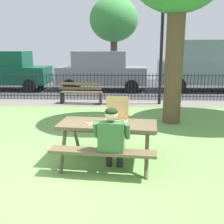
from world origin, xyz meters
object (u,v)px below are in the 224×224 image
(lamp_post_walkway, at_px, (162,40))
(parked_car_center, at_px, (102,70))
(pizza_box_open, at_px, (116,118))
(adult_at_table, at_px, (112,138))
(park_bench_center, at_px, (81,93))
(parked_car_left, at_px, (5,70))
(pizza_slice_on_table, at_px, (93,123))
(parked_car_right, at_px, (208,64))
(picnic_table_foreground, at_px, (108,132))
(far_tree_midleft, at_px, (114,20))

(lamp_post_walkway, distance_m, parked_car_center, 4.38)
(pizza_box_open, bearing_deg, lamp_post_walkway, 74.02)
(adult_at_table, height_order, park_bench_center, adult_at_table)
(parked_car_left, distance_m, parked_car_center, 4.94)
(park_bench_center, distance_m, lamp_post_walkway, 3.59)
(pizza_box_open, bearing_deg, park_bench_center, 105.09)
(park_bench_center, bearing_deg, pizza_slice_on_table, -79.33)
(parked_car_left, distance_m, parked_car_right, 10.19)
(pizza_slice_on_table, bearing_deg, parked_car_right, 61.64)
(picnic_table_foreground, xyz_separation_m, pizza_box_open, (0.16, 0.01, 0.26))
(pizza_slice_on_table, height_order, parked_car_center, parked_car_center)
(adult_at_table, height_order, parked_car_right, parked_car_right)
(parked_car_left, bearing_deg, pizza_slice_on_table, -58.54)
(far_tree_midleft, bearing_deg, pizza_slice_on_table, -89.93)
(park_bench_center, bearing_deg, far_tree_midleft, 83.78)
(pizza_slice_on_table, height_order, adult_at_table, adult_at_table)
(parked_car_right, distance_m, far_tree_midleft, 7.96)
(pizza_box_open, distance_m, lamp_post_walkway, 5.86)
(picnic_table_foreground, relative_size, adult_at_table, 1.64)
(park_bench_center, height_order, parked_car_center, parked_car_center)
(pizza_box_open, distance_m, parked_car_left, 10.56)
(pizza_box_open, xyz_separation_m, parked_car_right, (4.34, 8.80, 0.45))
(pizza_slice_on_table, distance_m, parked_car_right, 10.06)
(picnic_table_foreground, relative_size, parked_car_right, 0.41)
(park_bench_center, distance_m, parked_car_left, 5.60)
(park_bench_center, height_order, lamp_post_walkway, lamp_post_walkway)
(parked_car_center, bearing_deg, parked_car_left, -179.99)
(pizza_slice_on_table, xyz_separation_m, parked_car_left, (-5.41, 8.84, 0.23))
(park_bench_center, bearing_deg, adult_at_table, -76.72)
(parked_car_center, bearing_deg, picnic_table_foreground, -85.17)
(adult_at_table, bearing_deg, parked_car_right, 64.71)
(picnic_table_foreground, bearing_deg, parked_car_right, 62.92)
(parked_car_left, distance_m, far_tree_midleft, 8.43)
(pizza_box_open, height_order, parked_car_left, parked_car_left)
(pizza_slice_on_table, xyz_separation_m, parked_car_right, (4.77, 8.84, 0.53))
(pizza_slice_on_table, distance_m, far_tree_midleft, 14.96)
(pizza_box_open, distance_m, parked_car_center, 8.85)
(picnic_table_foreground, distance_m, parked_car_right, 9.91)
(adult_at_table, bearing_deg, far_tree_midleft, 91.48)
(parked_car_left, bearing_deg, parked_car_center, 0.01)
(parked_car_left, height_order, far_tree_midleft, far_tree_midleft)
(pizza_box_open, distance_m, pizza_slice_on_table, 0.44)
(picnic_table_foreground, distance_m, lamp_post_walkway, 5.98)
(parked_car_left, bearing_deg, pizza_box_open, -56.43)
(far_tree_midleft, bearing_deg, adult_at_table, -88.52)
(picnic_table_foreground, xyz_separation_m, parked_car_left, (-5.68, 8.80, 0.41))
(park_bench_center, bearing_deg, parked_car_center, 80.84)
(adult_at_table, distance_m, parked_car_left, 10.97)
(parked_car_center, xyz_separation_m, parked_car_right, (5.24, -0.00, 0.30))
(pizza_box_open, bearing_deg, far_tree_midleft, 91.76)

